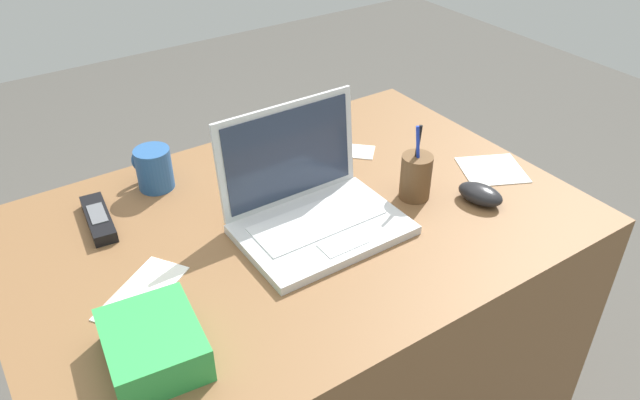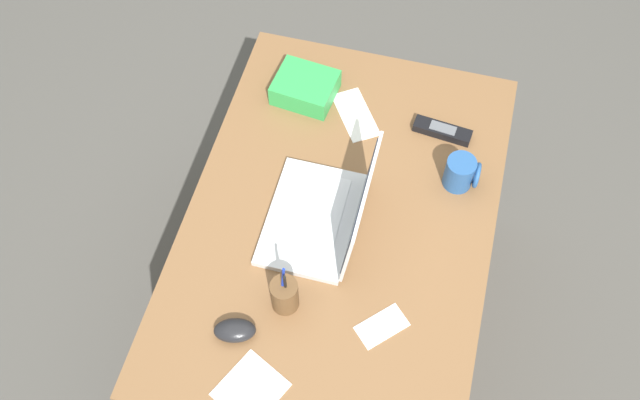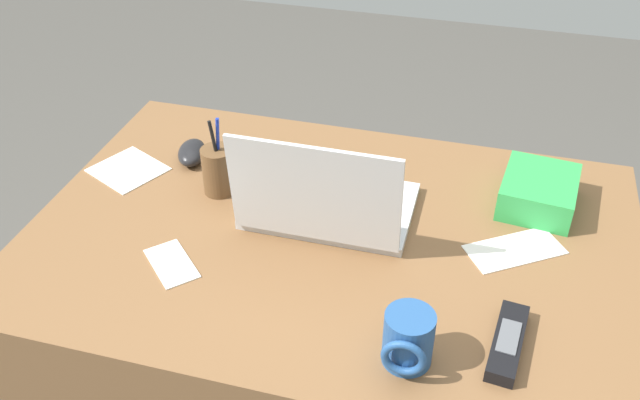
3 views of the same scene
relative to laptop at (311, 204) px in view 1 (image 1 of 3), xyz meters
name	(u,v)px [view 1 (image 1 of 3)]	position (x,y,z in m)	size (l,w,h in m)	color
desk	(299,345)	(-0.02, 0.03, -0.42)	(1.15, 0.78, 0.74)	brown
laptop	(311,204)	(0.00, 0.00, 0.00)	(0.32, 0.25, 0.23)	silver
computer_mouse	(480,194)	(0.34, -0.13, -0.03)	(0.06, 0.10, 0.04)	black
coffee_mug_white	(154,168)	(-0.21, 0.31, 0.00)	(0.08, 0.09, 0.09)	#26518C
cordless_phone	(98,219)	(-0.36, 0.24, -0.03)	(0.06, 0.16, 0.03)	black
pen_holder	(416,176)	(0.24, -0.04, 0.01)	(0.07, 0.07, 0.17)	brown
snack_bag	(153,345)	(-0.39, -0.16, -0.01)	(0.14, 0.17, 0.06)	green
paper_note_near_laptop	(142,293)	(-0.36, -0.01, -0.04)	(0.18, 0.08, 0.00)	white
paper_note_left	(349,151)	(0.24, 0.19, -0.04)	(0.12, 0.07, 0.00)	white
paper_note_right	(492,170)	(0.46, -0.06, -0.04)	(0.14, 0.13, 0.00)	white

